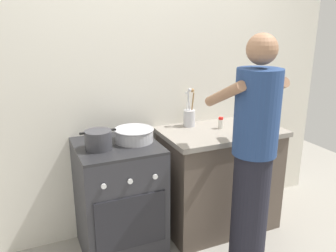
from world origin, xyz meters
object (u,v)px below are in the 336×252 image
(spice_bottle, at_px, (221,123))
(person, at_px, (253,159))
(stove_range, at_px, (119,199))
(pot, at_px, (98,140))
(mixing_bowl, at_px, (134,134))
(utensil_crock, at_px, (189,116))

(spice_bottle, bearing_deg, person, -99.89)
(stove_range, bearing_deg, pot, -163.47)
(person, bearing_deg, mixing_bowl, 139.64)
(pot, bearing_deg, person, -28.38)
(stove_range, height_order, spice_bottle, spice_bottle)
(stove_range, height_order, pot, pot)
(mixing_bowl, relative_size, person, 0.18)
(mixing_bowl, distance_m, utensil_crock, 0.59)
(utensil_crock, height_order, spice_bottle, utensil_crock)
(stove_range, relative_size, person, 0.53)
(spice_bottle, height_order, person, person)
(stove_range, distance_m, mixing_bowl, 0.52)
(utensil_crock, bearing_deg, spice_bottle, -39.28)
(pot, xyz_separation_m, utensil_crock, (0.84, 0.24, 0.02))
(stove_range, height_order, mixing_bowl, mixing_bowl)
(mixing_bowl, height_order, person, person)
(utensil_crock, bearing_deg, person, -81.90)
(stove_range, bearing_deg, spice_bottle, 1.99)
(pot, distance_m, utensil_crock, 0.88)
(mixing_bowl, bearing_deg, pot, -168.79)
(pot, xyz_separation_m, person, (0.95, -0.51, -0.11))
(utensil_crock, bearing_deg, stove_range, -163.82)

